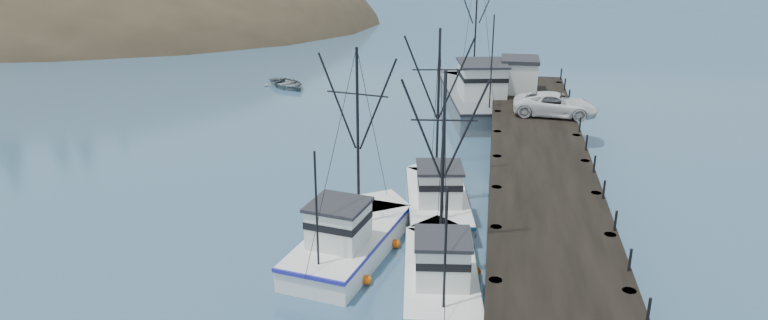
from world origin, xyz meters
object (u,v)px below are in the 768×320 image
trawler_mid (352,238)px  pickup_truck (556,104)px  work_vessel (476,96)px  trawler_near (440,273)px  pier (540,163)px  pier_shed (519,74)px  motorboat (287,87)px  trawler_far (437,199)px

trawler_mid → pickup_truck: bearing=60.2°
work_vessel → pickup_truck: (5.90, -7.75, 1.60)m
trawler_near → work_vessel: bearing=88.9°
trawler_mid → trawler_near: bearing=-31.1°
pier → trawler_near: size_ratio=4.33×
pier_shed → trawler_mid: bearing=-108.3°
pier_shed → motorboat: (-21.59, 6.05, -3.42)m
motorboat → pier: bearing=-89.9°
trawler_near → trawler_mid: bearing=148.9°
trawler_near → motorboat: 39.16m
trawler_mid → trawler_far: bearing=56.3°
trawler_mid → trawler_far: trawler_far is taller
trawler_mid → pier_shed: (8.65, 26.16, 2.60)m
trawler_far → pickup_truck: (7.36, 13.81, 2.01)m
trawler_near → pier_shed: (4.04, 28.94, 2.60)m
pier → motorboat: 31.72m
trawler_far → motorboat: bearing=122.1°
trawler_near → motorboat: (-17.56, 34.99, -0.82)m
pier_shed → pier: bearing=-86.7°
pier → trawler_mid: bearing=-133.9°
work_vessel → pickup_truck: work_vessel is taller
pier → work_vessel: 17.76m
trawler_mid → pickup_truck: (11.09, 19.40, 2.01)m
work_vessel → pier_shed: size_ratio=5.29×
pier_shed → pickup_truck: pier_shed is taller
trawler_near → pier_shed: trawler_near is taller
trawler_far → pickup_truck: trawler_far is taller
trawler_mid → work_vessel: 27.65m
trawler_mid → pickup_truck: trawler_mid is taller
pier → trawler_mid: 13.85m
work_vessel → trawler_near: bearing=-91.1°
trawler_near → motorboat: size_ratio=2.03×
trawler_mid → motorboat: trawler_mid is taller
work_vessel → pier_shed: (3.46, -0.99, 2.19)m
pier → work_vessel: (-4.40, 17.20, -0.46)m
work_vessel → trawler_mid: bearing=-100.8°
pickup_truck → trawler_near: bearing=169.5°
pier → motorboat: (-22.54, 22.26, -1.69)m
trawler_near → pier_shed: 29.34m
trawler_mid → pier_shed: 27.68m
trawler_near → trawler_far: size_ratio=0.96×
trawler_near → pickup_truck: 23.20m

